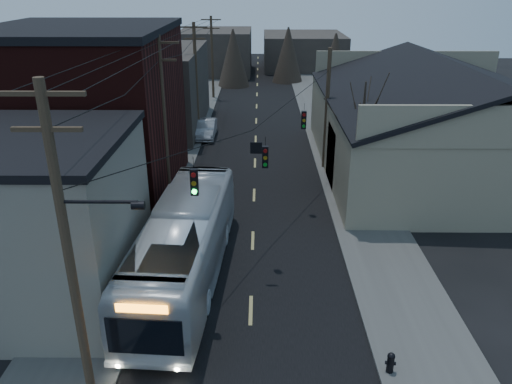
% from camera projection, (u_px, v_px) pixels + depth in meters
% --- Properties ---
extents(road_surface, '(9.00, 110.00, 0.02)m').
position_uv_depth(road_surface, '(255.00, 146.00, 40.92)').
color(road_surface, black).
rests_on(road_surface, ground).
extents(sidewalk_left, '(4.00, 110.00, 0.12)m').
position_uv_depth(sidewalk_left, '(176.00, 146.00, 40.95)').
color(sidewalk_left, '#474744').
rests_on(sidewalk_left, ground).
extents(sidewalk_right, '(4.00, 110.00, 0.12)m').
position_uv_depth(sidewalk_right, '(335.00, 146.00, 40.86)').
color(sidewalk_right, '#474744').
rests_on(sidewalk_right, ground).
extents(building_clapboard, '(8.00, 8.00, 7.00)m').
position_uv_depth(building_clapboard, '(30.00, 223.00, 20.31)').
color(building_clapboard, slate).
rests_on(building_clapboard, ground).
extents(building_brick, '(10.00, 12.00, 10.00)m').
position_uv_depth(building_brick, '(87.00, 118.00, 29.84)').
color(building_brick, black).
rests_on(building_brick, ground).
extents(building_left_far, '(9.00, 14.00, 7.00)m').
position_uv_depth(building_left_far, '(151.00, 89.00, 45.13)').
color(building_left_far, '#332C28').
rests_on(building_left_far, ground).
extents(warehouse, '(16.16, 20.60, 7.73)m').
position_uv_depth(warehouse, '(439.00, 132.00, 35.18)').
color(warehouse, gray).
rests_on(warehouse, ground).
extents(building_far_left, '(10.00, 12.00, 6.00)m').
position_uv_depth(building_far_left, '(216.00, 52.00, 71.96)').
color(building_far_left, '#332C28').
rests_on(building_far_left, ground).
extents(building_far_right, '(12.00, 14.00, 5.00)m').
position_uv_depth(building_far_right, '(303.00, 51.00, 76.66)').
color(building_far_right, '#332C28').
rests_on(building_far_right, ground).
extents(bare_tree, '(0.40, 0.40, 7.20)m').
position_uv_depth(bare_tree, '(361.00, 141.00, 30.27)').
color(bare_tree, black).
rests_on(bare_tree, ground).
extents(utility_lines, '(11.24, 45.28, 10.50)m').
position_uv_depth(utility_lines, '(209.00, 103.00, 33.62)').
color(utility_lines, '#382B1E').
rests_on(utility_lines, ground).
extents(bus, '(3.82, 12.90, 3.54)m').
position_uv_depth(bus, '(184.00, 245.00, 22.18)').
color(bus, silver).
rests_on(bus, ground).
extents(parked_car, '(1.60, 4.56, 1.50)m').
position_uv_depth(parked_car, '(206.00, 129.00, 43.08)').
color(parked_car, '#9D9FA4').
rests_on(parked_car, ground).
extents(fire_hydrant, '(0.38, 0.27, 0.79)m').
position_uv_depth(fire_hydrant, '(391.00, 362.00, 17.16)').
color(fire_hydrant, black).
rests_on(fire_hydrant, sidewalk_right).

